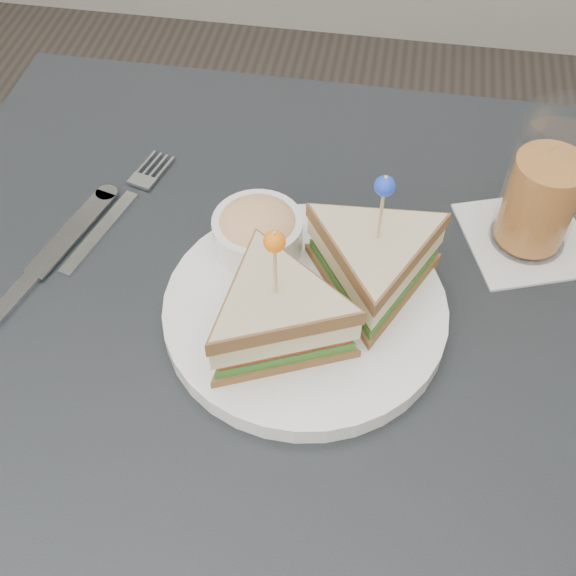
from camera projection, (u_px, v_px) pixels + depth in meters
The scene contains 5 objects.
table at pixel (277, 372), 0.74m from camera, with size 0.80×0.80×0.75m.
plate_meal at pixel (314, 287), 0.66m from camera, with size 0.31×0.30×0.16m.
cutlery_fork at pixel (123, 204), 0.79m from camera, with size 0.07×0.20×0.01m.
cutlery_knife at pixel (39, 269), 0.72m from camera, with size 0.08×0.24×0.01m.
drink_set at pixel (544, 190), 0.70m from camera, with size 0.16×0.16×0.16m.
Camera 1 is at (0.08, -0.40, 1.30)m, focal length 45.00 mm.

